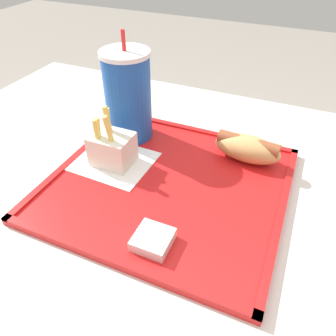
% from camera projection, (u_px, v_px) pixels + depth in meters
% --- Properties ---
extents(dining_table, '(1.13, 0.85, 0.75)m').
position_uv_depth(dining_table, '(165.00, 317.00, 0.76)').
color(dining_table, beige).
rests_on(dining_table, ground_plane).
extents(food_tray, '(0.39, 0.36, 0.01)m').
position_uv_depth(food_tray, '(168.00, 184.00, 0.56)').
color(food_tray, red).
rests_on(food_tray, dining_table).
extents(paper_napkin, '(0.14, 0.12, 0.00)m').
position_uv_depth(paper_napkin, '(113.00, 161.00, 0.60)').
color(paper_napkin, white).
rests_on(paper_napkin, food_tray).
extents(soda_cup, '(0.09, 0.09, 0.21)m').
position_uv_depth(soda_cup, '(128.00, 96.00, 0.62)').
color(soda_cup, '#194CA5').
rests_on(soda_cup, food_tray).
extents(hot_dog_far, '(0.12, 0.06, 0.05)m').
position_uv_depth(hot_dog_far, '(247.00, 148.00, 0.59)').
color(hot_dog_far, tan).
rests_on(hot_dog_far, food_tray).
extents(fries_carton, '(0.07, 0.06, 0.10)m').
position_uv_depth(fries_carton, '(112.00, 148.00, 0.58)').
color(fries_carton, silver).
rests_on(fries_carton, food_tray).
extents(sauce_cup_mayo, '(0.05, 0.05, 0.02)m').
position_uv_depth(sauce_cup_mayo, '(153.00, 239.00, 0.45)').
color(sauce_cup_mayo, silver).
rests_on(sauce_cup_mayo, food_tray).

